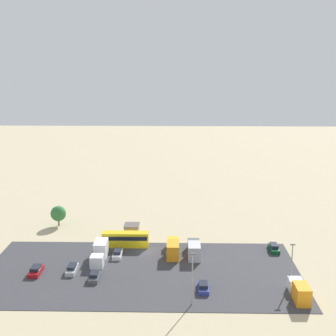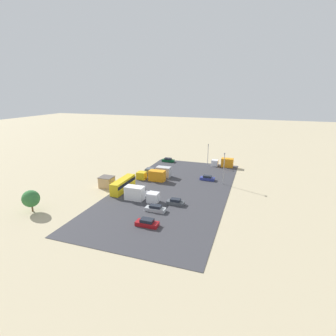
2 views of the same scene
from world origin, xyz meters
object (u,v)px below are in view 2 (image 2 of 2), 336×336
(parked_car_3, at_px, (140,192))
(parked_truck_3, at_px, (160,172))
(parked_car_5, at_px, (168,160))
(parked_car_4, at_px, (155,209))
(bus, at_px, (123,184))
(parked_truck_2, at_px, (224,163))
(parked_truck_0, at_px, (153,176))
(parked_car_0, at_px, (175,202))
(shed_building, at_px, (107,182))
(parked_car_2, at_px, (147,223))
(parked_car_1, at_px, (207,178))
(parked_truck_1, at_px, (140,194))

(parked_car_3, relative_size, parked_truck_3, 0.55)
(parked_car_5, height_order, parked_truck_3, parked_truck_3)
(parked_car_4, height_order, parked_car_5, parked_car_5)
(parked_car_3, distance_m, parked_truck_3, 16.14)
(bus, height_order, parked_truck_2, bus)
(parked_car_5, distance_m, parked_truck_0, 22.04)
(parked_truck_3, bearing_deg, parked_car_4, -161.24)
(parked_car_0, height_order, parked_truck_0, parked_truck_0)
(shed_building, height_order, parked_car_2, shed_building)
(parked_car_5, bearing_deg, parked_car_2, 14.24)
(parked_car_3, bearing_deg, shed_building, 80.21)
(bus, xyz_separation_m, parked_truck_0, (-10.58, 4.34, -0.31))
(shed_building, distance_m, parked_truck_0, 13.96)
(parked_car_0, xyz_separation_m, parked_car_3, (-3.00, -10.77, 0.00))
(parked_car_1, bearing_deg, parked_truck_1, -32.00)
(parked_truck_1, xyz_separation_m, parked_truck_3, (-19.56, -2.20, -0.13))
(parked_car_2, distance_m, parked_car_3, 17.03)
(parked_car_1, xyz_separation_m, parked_car_4, (25.25, -6.99, -0.00))
(bus, relative_size, parked_car_2, 2.18)
(shed_building, distance_m, parked_car_5, 32.48)
(parked_car_3, distance_m, parked_car_4, 10.98)
(parked_car_4, relative_size, parked_truck_3, 0.57)
(shed_building, relative_size, parked_truck_1, 0.44)
(shed_building, xyz_separation_m, parked_car_1, (-15.35, 25.78, -0.88))
(shed_building, height_order, parked_truck_3, parked_truck_3)
(shed_building, relative_size, parked_car_3, 0.84)
(parked_truck_1, bearing_deg, shed_building, -112.79)
(shed_building, relative_size, parked_truck_2, 0.50)
(parked_car_4, bearing_deg, shed_building, 62.23)
(shed_building, xyz_separation_m, bus, (0.85, 5.68, 0.27))
(parked_car_0, relative_size, parked_car_1, 0.96)
(parked_truck_2, bearing_deg, parked_car_5, 90.70)
(parked_car_5, bearing_deg, parked_truck_2, 90.70)
(bus, height_order, parked_car_3, bus)
(parked_car_5, bearing_deg, parked_truck_1, 8.29)
(bus, relative_size, parked_car_1, 2.32)
(parked_truck_3, bearing_deg, parked_truck_2, -45.28)
(parked_car_2, relative_size, parked_car_3, 1.03)
(parked_car_0, height_order, parked_car_1, parked_car_0)
(shed_building, xyz_separation_m, parked_car_4, (9.89, 18.79, -0.89))
(shed_building, xyz_separation_m, parked_car_3, (1.94, 11.22, -0.88))
(shed_building, height_order, bus, bus)
(parked_car_0, relative_size, parked_truck_3, 0.51)
(parked_car_3, distance_m, parked_car_5, 33.75)
(shed_building, bearing_deg, parked_car_3, 80.21)
(parked_car_1, relative_size, parked_car_3, 0.96)
(parked_car_3, height_order, parked_car_5, parked_car_5)
(parked_truck_2, bearing_deg, parked_truck_3, 134.72)
(parked_car_0, distance_m, parked_car_1, 20.64)
(parked_truck_0, bearing_deg, parked_car_1, -70.36)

